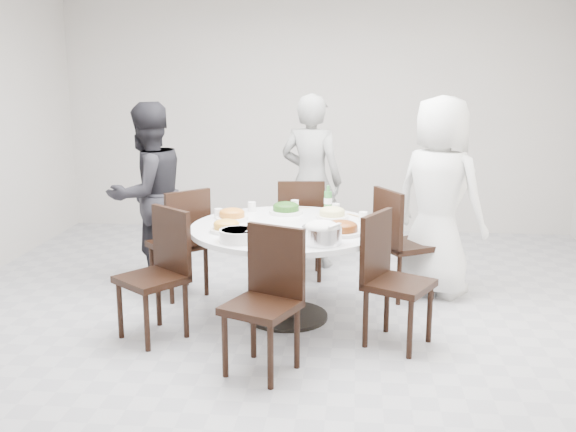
# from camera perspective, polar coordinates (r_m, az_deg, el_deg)

# --- Properties ---
(floor) EXTENTS (6.00, 6.00, 0.01)m
(floor) POSITION_cam_1_polar(r_m,az_deg,el_deg) (5.37, 0.33, -8.80)
(floor) COLOR #AFAFB4
(floor) RESTS_ON ground
(wall_back) EXTENTS (6.00, 0.01, 2.80)m
(wall_back) POSITION_cam_1_polar(r_m,az_deg,el_deg) (8.00, 2.42, 8.69)
(wall_back) COLOR beige
(wall_back) RESTS_ON ground
(wall_front) EXTENTS (6.00, 0.01, 2.80)m
(wall_front) POSITION_cam_1_polar(r_m,az_deg,el_deg) (2.11, -7.47, -3.33)
(wall_front) COLOR beige
(wall_front) RESTS_ON ground
(dining_table) EXTENTS (1.50, 1.50, 0.75)m
(dining_table) POSITION_cam_1_polar(r_m,az_deg,el_deg) (5.29, -0.05, -4.82)
(dining_table) COLOR white
(dining_table) RESTS_ON floor
(chair_ne) EXTENTS (0.57, 0.57, 0.95)m
(chair_ne) POSITION_cam_1_polar(r_m,az_deg,el_deg) (5.85, 9.94, -2.26)
(chair_ne) COLOR black
(chair_ne) RESTS_ON floor
(chair_n) EXTENTS (0.47, 0.47, 0.95)m
(chair_n) POSITION_cam_1_polar(r_m,az_deg,el_deg) (6.28, 1.05, -1.02)
(chair_n) COLOR black
(chair_n) RESTS_ON floor
(chair_nw) EXTENTS (0.59, 0.59, 0.95)m
(chair_nw) POSITION_cam_1_polar(r_m,az_deg,el_deg) (5.88, -9.30, -2.16)
(chair_nw) COLOR black
(chair_nw) RESTS_ON floor
(chair_sw) EXTENTS (0.59, 0.59, 0.95)m
(chair_sw) POSITION_cam_1_polar(r_m,az_deg,el_deg) (4.99, -11.50, -5.00)
(chair_sw) COLOR black
(chair_sw) RESTS_ON floor
(chair_s) EXTENTS (0.55, 0.55, 0.95)m
(chair_s) POSITION_cam_1_polar(r_m,az_deg,el_deg) (4.35, -2.29, -7.42)
(chair_s) COLOR black
(chair_s) RESTS_ON floor
(chair_se) EXTENTS (0.57, 0.57, 0.95)m
(chair_se) POSITION_cam_1_polar(r_m,az_deg,el_deg) (4.83, 9.39, -5.49)
(chair_se) COLOR black
(chair_se) RESTS_ON floor
(diner_right) EXTENTS (1.00, 0.95, 1.72)m
(diner_right) POSITION_cam_1_polar(r_m,az_deg,el_deg) (5.90, 12.67, 1.59)
(diner_right) COLOR white
(diner_right) RESTS_ON floor
(diner_middle) EXTENTS (0.71, 0.57, 1.70)m
(diner_middle) POSITION_cam_1_polar(r_m,az_deg,el_deg) (6.61, 1.98, 2.99)
(diner_middle) COLOR black
(diner_middle) RESTS_ON floor
(diner_left) EXTENTS (0.98, 1.02, 1.65)m
(diner_left) POSITION_cam_1_polar(r_m,az_deg,el_deg) (6.18, -11.78, 1.79)
(diner_left) COLOR black
(diner_left) RESTS_ON floor
(dish_greens) EXTENTS (0.28, 0.28, 0.07)m
(dish_greens) POSITION_cam_1_polar(r_m,az_deg,el_deg) (5.62, -0.17, 0.58)
(dish_greens) COLOR white
(dish_greens) RESTS_ON dining_table
(dish_pale) EXTENTS (0.26, 0.26, 0.07)m
(dish_pale) POSITION_cam_1_polar(r_m,az_deg,el_deg) (5.46, 3.75, 0.16)
(dish_pale) COLOR white
(dish_pale) RESTS_ON dining_table
(dish_orange) EXTENTS (0.26, 0.26, 0.07)m
(dish_orange) POSITION_cam_1_polar(r_m,az_deg,el_deg) (5.41, -4.76, 0.03)
(dish_orange) COLOR white
(dish_orange) RESTS_ON dining_table
(dish_redbrown) EXTENTS (0.30, 0.30, 0.08)m
(dish_redbrown) POSITION_cam_1_polar(r_m,az_deg,el_deg) (4.97, 4.55, -1.10)
(dish_redbrown) COLOR white
(dish_redbrown) RESTS_ON dining_table
(dish_tofu) EXTENTS (0.25, 0.25, 0.06)m
(dish_tofu) POSITION_cam_1_polar(r_m,az_deg,el_deg) (5.04, -5.24, -0.98)
(dish_tofu) COLOR white
(dish_tofu) RESTS_ON dining_table
(rice_bowl) EXTENTS (0.28, 0.28, 0.12)m
(rice_bowl) POSITION_cam_1_polar(r_m,az_deg,el_deg) (4.69, 2.87, -1.62)
(rice_bowl) COLOR silver
(rice_bowl) RESTS_ON dining_table
(soup_bowl) EXTENTS (0.27, 0.27, 0.08)m
(soup_bowl) POSITION_cam_1_polar(r_m,az_deg,el_deg) (4.76, -4.22, -1.65)
(soup_bowl) COLOR white
(soup_bowl) RESTS_ON dining_table
(beverage_bottle) EXTENTS (0.07, 0.07, 0.23)m
(beverage_bottle) POSITION_cam_1_polar(r_m,az_deg,el_deg) (5.66, 3.41, 1.45)
(beverage_bottle) COLOR #317C37
(beverage_bottle) RESTS_ON dining_table
(tea_cups) EXTENTS (0.07, 0.07, 0.08)m
(tea_cups) POSITION_cam_1_polar(r_m,az_deg,el_deg) (5.76, 0.60, 0.91)
(tea_cups) COLOR white
(tea_cups) RESTS_ON dining_table
(chopsticks) EXTENTS (0.24, 0.04, 0.01)m
(chopsticks) POSITION_cam_1_polar(r_m,az_deg,el_deg) (5.81, 0.62, 0.68)
(chopsticks) COLOR tan
(chopsticks) RESTS_ON dining_table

